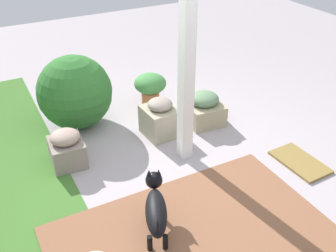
{
  "coord_description": "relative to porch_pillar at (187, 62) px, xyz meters",
  "views": [
    {
      "loc": [
        -2.91,
        1.62,
        2.64
      ],
      "look_at": [
        0.36,
        -0.1,
        0.35
      ],
      "focal_mm": 42.52,
      "sensor_mm": 36.0,
      "label": 1
    }
  ],
  "objects": [
    {
      "name": "stone_planter_nearest",
      "position": [
        0.52,
        -0.57,
        -0.93
      ],
      "size": [
        0.51,
        0.47,
        0.41
      ],
      "color": "tan",
      "rests_on": "ground"
    },
    {
      "name": "terracotta_pot_broad",
      "position": [
        1.18,
        -0.14,
        -0.82
      ],
      "size": [
        0.42,
        0.42,
        0.48
      ],
      "color": "#AC6037",
      "rests_on": "ground"
    },
    {
      "name": "round_shrub",
      "position": [
        1.2,
        0.85,
        -0.67
      ],
      "size": [
        0.91,
        0.91,
        0.91
      ],
      "primitive_type": "sphere",
      "color": "#2B6628",
      "rests_on": "ground"
    },
    {
      "name": "doormat",
      "position": [
        -0.72,
        -1.04,
        -1.11
      ],
      "size": [
        0.63,
        0.39,
        0.03
      ],
      "primitive_type": "cube",
      "rotation": [
        0.0,
        0.0,
        0.04
      ],
      "color": "olive",
      "rests_on": "ground"
    },
    {
      "name": "stone_planter_near",
      "position": [
        0.51,
        0.04,
        -0.9
      ],
      "size": [
        0.43,
        0.41,
        0.48
      ],
      "color": "#9F987D",
      "rests_on": "ground"
    },
    {
      "name": "porch_pillar",
      "position": [
        0.0,
        0.0,
        0.0
      ],
      "size": [
        0.13,
        0.13,
        2.24
      ],
      "primitive_type": "cube",
      "color": "white",
      "rests_on": "ground"
    },
    {
      "name": "ground_plane",
      "position": [
        -0.23,
        0.23,
        -1.12
      ],
      "size": [
        12.0,
        12.0,
        0.0
      ],
      "primitive_type": "plane",
      "color": "#A3999E"
    },
    {
      "name": "brick_path",
      "position": [
        -1.26,
        0.54,
        -1.11
      ],
      "size": [
        1.8,
        2.4,
        0.02
      ],
      "primitive_type": "cube",
      "color": "brown",
      "rests_on": "ground"
    },
    {
      "name": "dog",
      "position": [
        -0.88,
        0.79,
        -0.85
      ],
      "size": [
        0.66,
        0.4,
        0.47
      ],
      "color": "black",
      "rests_on": "ground"
    },
    {
      "name": "stone_planter_far",
      "position": [
        0.46,
        1.19,
        -0.93
      ],
      "size": [
        0.42,
        0.37,
        0.41
      ],
      "color": "gray",
      "rests_on": "ground"
    }
  ]
}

